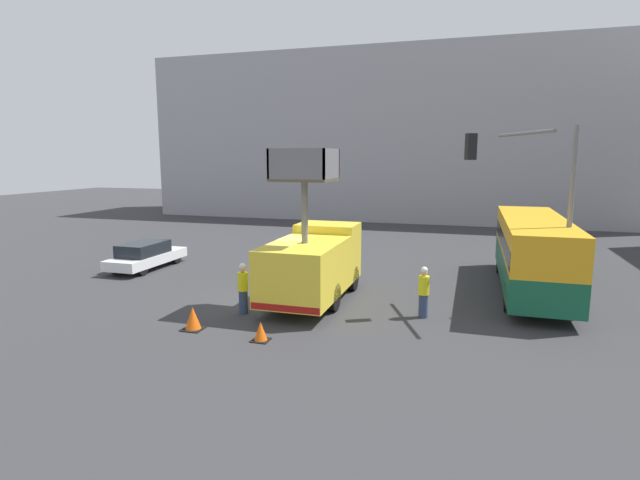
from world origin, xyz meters
The scene contains 10 objects.
ground_plane centered at (0.00, 0.00, 0.00)m, with size 120.00×120.00×0.00m, color #333335.
building_backdrop_far centered at (0.00, 29.90, 7.42)m, with size 44.00×10.00×14.84m.
utility_truck centered at (1.50, 0.56, 1.61)m, with size 2.51×6.09×5.90m.
city_bus centered at (9.82, 4.67, 1.82)m, with size 2.44×10.34×3.11m.
traffic_light_pole centered at (9.49, 1.62, 4.54)m, with size 3.82×3.57×6.71m.
road_worker_near_truck centered at (-0.45, -1.65, 0.93)m, with size 0.38×0.38×1.85m.
road_worker_directing centered at (5.84, -0.24, 0.92)m, with size 0.38×0.38×1.84m.
traffic_cone_near_truck centered at (-1.28, -3.72, 0.36)m, with size 0.67×0.67×0.77m.
traffic_cone_mid_road centered at (1.27, -4.02, 0.28)m, with size 0.53×0.53×0.61m.
parked_car_curbside centered at (-8.40, 3.59, 0.70)m, with size 1.78×4.65×1.37m.
Camera 1 is at (7.33, -17.52, 5.60)m, focal length 28.00 mm.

